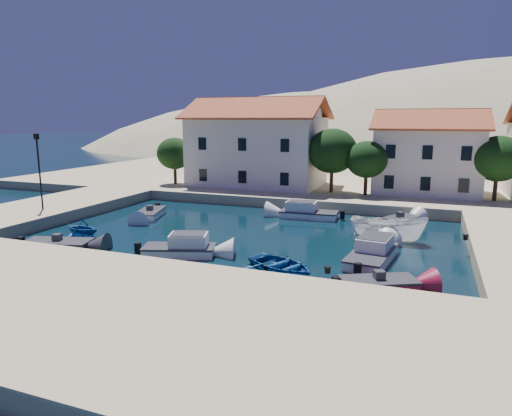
% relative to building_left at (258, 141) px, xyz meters
% --- Properties ---
extents(ground, '(400.00, 400.00, 0.00)m').
position_rel_building_left_xyz_m(ground, '(6.00, -28.00, -5.94)').
color(ground, black).
rests_on(ground, ground).
extents(quay_south, '(52.00, 12.00, 1.00)m').
position_rel_building_left_xyz_m(quay_south, '(6.00, -34.00, -5.44)').
color(quay_south, beige).
rests_on(quay_south, ground).
extents(quay_west, '(8.00, 20.00, 1.00)m').
position_rel_building_left_xyz_m(quay_west, '(-13.00, -18.00, -5.44)').
color(quay_west, beige).
rests_on(quay_west, ground).
extents(quay_north, '(80.00, 36.00, 1.00)m').
position_rel_building_left_xyz_m(quay_north, '(8.00, 10.00, -5.44)').
color(quay_north, beige).
rests_on(quay_north, ground).
extents(hills, '(254.00, 176.00, 99.00)m').
position_rel_building_left_xyz_m(hills, '(26.64, 95.62, -29.34)').
color(hills, tan).
rests_on(hills, ground).
extents(building_left, '(14.70, 9.45, 9.70)m').
position_rel_building_left_xyz_m(building_left, '(0.00, 0.00, 0.00)').
color(building_left, white).
rests_on(building_left, quay_north).
extents(building_mid, '(10.50, 8.40, 8.30)m').
position_rel_building_left_xyz_m(building_mid, '(18.00, 1.00, -0.71)').
color(building_mid, white).
rests_on(building_mid, quay_north).
extents(trees, '(37.30, 5.30, 6.45)m').
position_rel_building_left_xyz_m(trees, '(10.51, -2.54, -1.10)').
color(trees, '#382314').
rests_on(trees, quay_north).
extents(lamppost, '(0.35, 0.25, 6.22)m').
position_rel_building_left_xyz_m(lamppost, '(-11.50, -20.00, -1.18)').
color(lamppost, black).
rests_on(lamppost, quay_west).
extents(bollards, '(29.36, 9.56, 0.30)m').
position_rel_building_left_xyz_m(bollards, '(8.80, -24.13, -4.79)').
color(bollards, black).
rests_on(bollards, ground).
extents(motorboat_grey_sw, '(4.64, 2.97, 1.25)m').
position_rel_building_left_xyz_m(motorboat_grey_sw, '(-4.04, -26.14, -5.64)').
color(motorboat_grey_sw, '#36353B').
rests_on(motorboat_grey_sw, ground).
extents(cabin_cruiser_south, '(4.81, 3.23, 1.60)m').
position_rel_building_left_xyz_m(cabin_cruiser_south, '(4.04, -24.44, -5.46)').
color(cabin_cruiser_south, white).
rests_on(cabin_cruiser_south, ground).
extents(rowboat_south, '(5.31, 4.72, 0.91)m').
position_rel_building_left_xyz_m(rowboat_south, '(10.84, -24.83, -5.94)').
color(rowboat_south, '#1B5296').
rests_on(rowboat_south, ground).
extents(motorboat_red_se, '(4.09, 3.19, 1.25)m').
position_rel_building_left_xyz_m(motorboat_red_se, '(16.35, -26.07, -5.64)').
color(motorboat_red_se, maroon).
rests_on(motorboat_red_se, ground).
extents(cabin_cruiser_east, '(2.76, 5.56, 1.60)m').
position_rel_building_left_xyz_m(cabin_cruiser_east, '(15.42, -21.37, -5.46)').
color(cabin_cruiser_east, white).
rests_on(cabin_cruiser_east, ground).
extents(boat_east, '(5.35, 2.38, 2.01)m').
position_rel_building_left_xyz_m(boat_east, '(15.89, -16.37, -5.94)').
color(boat_east, white).
rests_on(boat_east, ground).
extents(motorboat_white_ne, '(3.29, 4.16, 1.25)m').
position_rel_building_left_xyz_m(motorboat_white_ne, '(16.34, -10.67, -5.64)').
color(motorboat_white_ne, white).
rests_on(motorboat_white_ne, ground).
extents(rowboat_west, '(3.16, 2.80, 1.53)m').
position_rel_building_left_xyz_m(rowboat_west, '(-5.05, -22.72, -5.94)').
color(rowboat_west, '#1B5296').
rests_on(rowboat_west, ground).
extents(motorboat_white_west, '(2.98, 4.50, 1.25)m').
position_rel_building_left_xyz_m(motorboat_white_west, '(-4.12, -15.47, -5.64)').
color(motorboat_white_west, white).
rests_on(motorboat_white_west, ground).
extents(cabin_cruiser_north, '(5.00, 2.36, 1.60)m').
position_rel_building_left_xyz_m(cabin_cruiser_north, '(8.86, -10.89, -5.46)').
color(cabin_cruiser_north, white).
rests_on(cabin_cruiser_north, ground).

